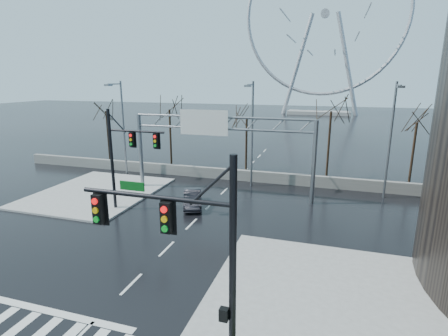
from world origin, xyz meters
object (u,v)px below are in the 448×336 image
at_px(signal_mast_near, 193,246).
at_px(sign_gantry, 217,138).
at_px(ferris_wheel, 325,21).
at_px(car, 193,198).
at_px(signal_mast_far, 124,151).

distance_m(signal_mast_near, sign_gantry, 19.79).
height_order(ferris_wheel, car, ferris_wheel).
distance_m(signal_mast_near, car, 17.25).
distance_m(sign_gantry, ferris_wheel, 82.91).
xyz_separation_m(ferris_wheel, car, (-6.29, -83.59, -25.46)).
bearing_deg(signal_mast_near, sign_gantry, 106.19).
bearing_deg(signal_mast_near, car, 112.60).
height_order(signal_mast_near, ferris_wheel, ferris_wheel).
bearing_deg(car, sign_gantry, 53.41).
bearing_deg(ferris_wheel, signal_mast_near, -89.92).
xyz_separation_m(sign_gantry, car, (-0.91, -3.55, -4.51)).
bearing_deg(signal_mast_far, sign_gantry, 47.53).
xyz_separation_m(signal_mast_far, ferris_wheel, (10.87, 86.04, 21.30)).
height_order(signal_mast_far, ferris_wheel, ferris_wheel).
relative_size(sign_gantry, car, 4.00).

